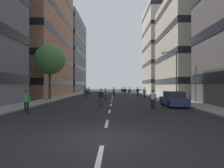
% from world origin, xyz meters
% --- Properties ---
extents(ground_plane, '(139.07, 139.07, 0.00)m').
position_xyz_m(ground_plane, '(0.00, 23.18, 0.00)').
color(ground_plane, black).
extents(sidewalk_left, '(2.72, 63.74, 0.14)m').
position_xyz_m(sidewalk_left, '(-8.89, 26.08, 0.07)').
color(sidewalk_left, gray).
rests_on(sidewalk_left, ground_plane).
extents(sidewalk_right, '(2.72, 63.74, 0.14)m').
position_xyz_m(sidewalk_right, '(8.89, 26.08, 0.07)').
color(sidewalk_right, gray).
rests_on(sidewalk_right, ground_plane).
extents(lane_markings, '(0.16, 52.20, 0.01)m').
position_xyz_m(lane_markings, '(0.00, 23.00, 0.00)').
color(lane_markings, silver).
rests_on(lane_markings, ground_plane).
extents(building_left_mid, '(15.63, 20.18, 31.62)m').
position_xyz_m(building_left_mid, '(-18.00, 30.93, 15.90)').
color(building_left_mid, '#9E6B51').
rests_on(building_left_mid, ground_plane).
extents(building_left_far, '(15.63, 19.91, 23.19)m').
position_xyz_m(building_left_far, '(-18.00, 53.18, 11.68)').
color(building_left_far, slate).
rests_on(building_left_far, ground_plane).
extents(building_right_mid, '(15.63, 17.25, 19.21)m').
position_xyz_m(building_right_mid, '(18.00, 30.93, 9.70)').
color(building_right_mid, '#BCB29E').
rests_on(building_right_mid, ground_plane).
extents(building_right_far, '(15.63, 17.21, 26.92)m').
position_xyz_m(building_right_far, '(18.00, 53.18, 13.55)').
color(building_right_far, '#BCB29E').
rests_on(building_right_far, ground_plane).
extents(parked_car_near, '(1.82, 4.40, 1.52)m').
position_xyz_m(parked_car_near, '(6.32, 11.76, 0.70)').
color(parked_car_near, navy).
rests_on(parked_car_near, ground_plane).
extents(street_tree_near, '(4.30, 4.30, 7.83)m').
position_xyz_m(street_tree_near, '(-8.89, 19.68, 5.80)').
color(street_tree_near, '#4C3823').
rests_on(street_tree_near, sidewalk_left).
extents(streetlamp_right, '(2.13, 0.30, 6.50)m').
position_xyz_m(streetlamp_right, '(8.25, 17.94, 4.14)').
color(streetlamp_right, '#3F3F44').
rests_on(streetlamp_right, sidewalk_right).
extents(skater_0, '(0.57, 0.92, 1.78)m').
position_xyz_m(skater_0, '(4.65, 28.08, 0.98)').
color(skater_0, brown).
rests_on(skater_0, ground_plane).
extents(skater_1, '(0.57, 0.92, 1.78)m').
position_xyz_m(skater_1, '(-4.86, 31.26, 1.02)').
color(skater_1, brown).
rests_on(skater_1, ground_plane).
extents(skater_2, '(0.56, 0.92, 1.78)m').
position_xyz_m(skater_2, '(1.84, 29.39, 1.02)').
color(skater_2, brown).
rests_on(skater_2, ground_plane).
extents(skater_3, '(0.55, 0.92, 1.78)m').
position_xyz_m(skater_3, '(2.91, 24.97, 0.98)').
color(skater_3, brown).
rests_on(skater_3, ground_plane).
extents(skater_4, '(0.57, 0.92, 1.78)m').
position_xyz_m(skater_4, '(-0.88, 19.07, 1.02)').
color(skater_4, brown).
rests_on(skater_4, ground_plane).
extents(skater_5, '(0.54, 0.91, 1.78)m').
position_xyz_m(skater_5, '(-6.04, 6.33, 0.98)').
color(skater_5, brown).
rests_on(skater_5, ground_plane).
extents(skater_6, '(0.56, 0.92, 1.78)m').
position_xyz_m(skater_6, '(5.23, 23.46, 1.02)').
color(skater_6, brown).
rests_on(skater_6, ground_plane).
extents(skater_7, '(0.57, 0.92, 1.78)m').
position_xyz_m(skater_7, '(2.28, 27.22, 0.98)').
color(skater_7, brown).
rests_on(skater_7, ground_plane).
extents(skater_8, '(0.54, 0.91, 1.78)m').
position_xyz_m(skater_8, '(-3.32, 18.24, 1.02)').
color(skater_8, brown).
rests_on(skater_8, ground_plane).
extents(skater_9, '(0.57, 0.92, 1.78)m').
position_xyz_m(skater_9, '(0.22, 27.65, 1.02)').
color(skater_9, brown).
rests_on(skater_9, ground_plane).
extents(skater_10, '(0.56, 0.92, 1.78)m').
position_xyz_m(skater_10, '(-1.00, 11.98, 0.98)').
color(skater_10, brown).
rests_on(skater_10, ground_plane).
extents(skater_11, '(0.57, 0.92, 1.78)m').
position_xyz_m(skater_11, '(-5.35, 29.08, 1.02)').
color(skater_11, brown).
rests_on(skater_11, ground_plane).
extents(skater_12, '(0.56, 0.92, 1.78)m').
position_xyz_m(skater_12, '(3.56, 8.20, 1.02)').
color(skater_12, brown).
rests_on(skater_12, ground_plane).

